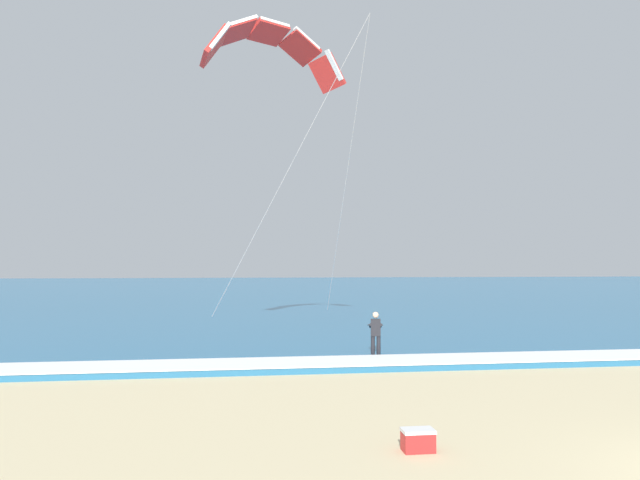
# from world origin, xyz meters

# --- Properties ---
(sea) EXTENTS (200.00, 120.00, 0.20)m
(sea) POSITION_xyz_m (0.00, 70.17, 0.10)
(sea) COLOR teal
(sea) RESTS_ON ground
(surf_foam) EXTENTS (200.00, 2.06, 0.04)m
(surf_foam) POSITION_xyz_m (0.00, 11.17, 0.22)
(surf_foam) COLOR white
(surf_foam) RESTS_ON sea
(surfboard) EXTENTS (0.70, 1.46, 0.09)m
(surfboard) POSITION_xyz_m (-3.43, 12.50, 0.03)
(surfboard) COLOR #239EC6
(surfboard) RESTS_ON ground
(kitesurfer) EXTENTS (0.59, 0.58, 1.69)m
(kitesurfer) POSITION_xyz_m (-3.42, 12.52, 0.94)
(kitesurfer) COLOR #232328
(kitesurfer) RESTS_ON ground
(kite_primary) EXTENTS (6.79, 7.74, 13.16)m
(kite_primary) POSITION_xyz_m (-6.74, 18.60, 13.24)
(kite_primary) COLOR red
(cooler_box) EXTENTS (0.58, 0.38, 0.40)m
(cooler_box) POSITION_xyz_m (-5.00, 2.56, 0.20)
(cooler_box) COLOR red
(cooler_box) RESTS_ON ground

